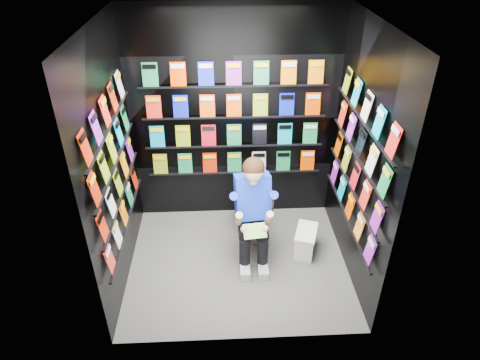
{
  "coord_description": "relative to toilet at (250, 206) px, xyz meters",
  "views": [
    {
      "loc": [
        -0.15,
        -3.55,
        3.36
      ],
      "look_at": [
        0.03,
        0.15,
        1.01
      ],
      "focal_mm": 32.0,
      "sensor_mm": 36.0,
      "label": 1
    }
  ],
  "objects": [
    {
      "name": "longbox",
      "position": [
        0.61,
        -0.42,
        -0.23
      ],
      "size": [
        0.31,
        0.42,
        0.28
      ],
      "primitive_type": "cube",
      "rotation": [
        0.0,
        0.0,
        -0.32
      ],
      "color": "silver",
      "rests_on": "floor"
    },
    {
      "name": "comics_left",
      "position": [
        -1.33,
        -0.58,
        0.94
      ],
      "size": [
        0.06,
        1.7,
        1.37
      ],
      "primitive_type": null,
      "color": "red",
      "rests_on": "wall_left"
    },
    {
      "name": "floor",
      "position": [
        -0.16,
        -0.58,
        -0.37
      ],
      "size": [
        2.4,
        2.4,
        0.0
      ],
      "primitive_type": "plane",
      "color": "#575754",
      "rests_on": "ground"
    },
    {
      "name": "wall_right",
      "position": [
        1.04,
        -0.58,
        0.93
      ],
      "size": [
        0.04,
        2.0,
        2.6
      ],
      "primitive_type": "cube",
      "color": "black",
      "rests_on": "floor"
    },
    {
      "name": "held_comic",
      "position": [
        0.0,
        -0.73,
        0.21
      ],
      "size": [
        0.25,
        0.16,
        0.1
      ],
      "primitive_type": "cube",
      "rotation": [
        -0.96,
        0.0,
        0.12
      ],
      "color": "green",
      "rests_on": "reader"
    },
    {
      "name": "reader",
      "position": [
        0.0,
        -0.38,
        0.39
      ],
      "size": [
        0.59,
        0.8,
        1.37
      ],
      "primitive_type": null,
      "rotation": [
        0.0,
        0.0,
        0.12
      ],
      "color": "blue",
      "rests_on": "toilet"
    },
    {
      "name": "comics_back",
      "position": [
        -0.16,
        0.39,
        0.94
      ],
      "size": [
        2.1,
        0.06,
        1.37
      ],
      "primitive_type": null,
      "color": "red",
      "rests_on": "wall_back"
    },
    {
      "name": "wall_left",
      "position": [
        -1.36,
        -0.58,
        0.93
      ],
      "size": [
        0.04,
        2.0,
        2.6
      ],
      "primitive_type": "cube",
      "color": "black",
      "rests_on": "floor"
    },
    {
      "name": "wall_front",
      "position": [
        -0.16,
        -1.58,
        0.93
      ],
      "size": [
        2.4,
        0.04,
        2.6
      ],
      "primitive_type": "cube",
      "color": "black",
      "rests_on": "floor"
    },
    {
      "name": "longbox_lid",
      "position": [
        0.61,
        -0.42,
        -0.08
      ],
      "size": [
        0.33,
        0.44,
        0.03
      ],
      "primitive_type": "cube",
      "rotation": [
        0.0,
        0.0,
        -0.32
      ],
      "color": "silver",
      "rests_on": "longbox"
    },
    {
      "name": "toilet",
      "position": [
        0.0,
        0.0,
        0.0
      ],
      "size": [
        0.5,
        0.79,
        0.73
      ],
      "primitive_type": "imported",
      "rotation": [
        0.0,
        0.0,
        3.26
      ],
      "color": "white",
      "rests_on": "floor"
    },
    {
      "name": "ceiling",
      "position": [
        -0.16,
        -0.58,
        2.23
      ],
      "size": [
        2.4,
        2.4,
        0.0
      ],
      "primitive_type": "plane",
      "color": "white",
      "rests_on": "floor"
    },
    {
      "name": "wall_back",
      "position": [
        -0.16,
        0.42,
        0.93
      ],
      "size": [
        2.4,
        0.04,
        2.6
      ],
      "primitive_type": "cube",
      "color": "black",
      "rests_on": "floor"
    },
    {
      "name": "comics_right",
      "position": [
        1.01,
        -0.58,
        0.94
      ],
      "size": [
        0.06,
        1.7,
        1.37
      ],
      "primitive_type": null,
      "color": "red",
      "rests_on": "wall_right"
    }
  ]
}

